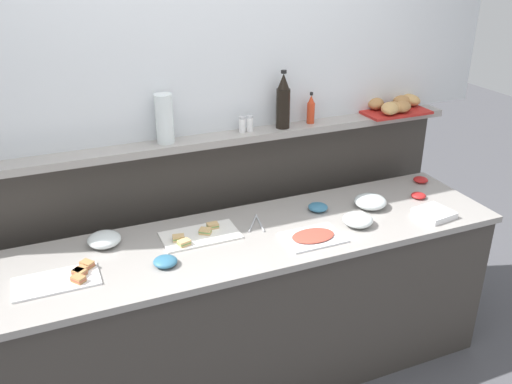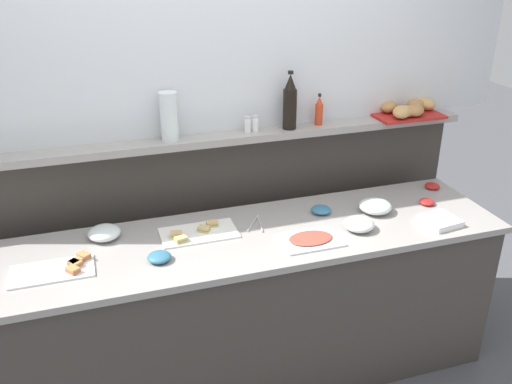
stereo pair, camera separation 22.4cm
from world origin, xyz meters
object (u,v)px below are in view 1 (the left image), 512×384
(hot_sauce_bottle, at_px, (311,110))
(salt_shaker, at_px, (242,125))
(napkin_stack, at_px, (434,213))
(water_carafe, at_px, (164,119))
(cold_cuts_platter, at_px, (313,237))
(condiment_bowl_dark, at_px, (318,207))
(wine_bottle_dark, at_px, (283,102))
(serving_tongs, at_px, (256,223))
(condiment_bowl_red, at_px, (165,261))
(glass_bowl_small, at_px, (104,240))
(condiment_bowl_cream, at_px, (419,196))
(glass_bowl_medium, at_px, (370,202))
(glass_bowl_large, at_px, (358,220))
(bread_basket, at_px, (395,106))
(condiment_bowl_teal, at_px, (421,180))
(pepper_shaker, at_px, (250,124))
(sandwich_platter_side, at_px, (199,235))
(sandwich_platter_rear, at_px, (63,279))

(hot_sauce_bottle, height_order, salt_shaker, hot_sauce_bottle)
(napkin_stack, height_order, water_carafe, water_carafe)
(cold_cuts_platter, distance_m, condiment_bowl_dark, 0.31)
(condiment_bowl_dark, height_order, wine_bottle_dark, wine_bottle_dark)
(serving_tongs, xyz_separation_m, wine_bottle_dark, (0.29, 0.31, 0.52))
(condiment_bowl_red, distance_m, wine_bottle_dark, 1.09)
(glass_bowl_small, distance_m, condiment_bowl_cream, 1.72)
(cold_cuts_platter, xyz_separation_m, glass_bowl_medium, (0.45, 0.18, 0.02))
(glass_bowl_large, relative_size, bread_basket, 0.38)
(condiment_bowl_red, xyz_separation_m, salt_shaker, (0.58, 0.53, 0.41))
(serving_tongs, relative_size, bread_basket, 0.45)
(glass_bowl_medium, bearing_deg, salt_shaker, 146.52)
(condiment_bowl_red, height_order, water_carafe, water_carafe)
(condiment_bowl_dark, relative_size, wine_bottle_dark, 0.34)
(condiment_bowl_teal, bearing_deg, pepper_shaker, 167.82)
(glass_bowl_small, relative_size, serving_tongs, 0.86)
(glass_bowl_small, xyz_separation_m, water_carafe, (0.39, 0.24, 0.48))
(sandwich_platter_side, relative_size, condiment_bowl_cream, 4.58)
(bread_basket, bearing_deg, water_carafe, 179.56)
(hot_sauce_bottle, xyz_separation_m, salt_shaker, (-0.41, -0.00, -0.03))
(sandwich_platter_rear, relative_size, hot_sauce_bottle, 2.03)
(sandwich_platter_side, distance_m, hot_sauce_bottle, 0.97)
(condiment_bowl_red, relative_size, condiment_bowl_cream, 1.31)
(sandwich_platter_side, bearing_deg, bread_basket, 13.84)
(condiment_bowl_teal, relative_size, hot_sauce_bottle, 0.50)
(cold_cuts_platter, bearing_deg, sandwich_platter_side, 155.40)
(serving_tongs, relative_size, water_carafe, 0.74)
(condiment_bowl_dark, relative_size, condiment_bowl_teal, 1.21)
(cold_cuts_platter, height_order, water_carafe, water_carafe)
(condiment_bowl_dark, height_order, bread_basket, bread_basket)
(sandwich_platter_side, bearing_deg, wine_bottle_dark, 28.68)
(glass_bowl_large, bearing_deg, cold_cuts_platter, -173.05)
(glass_bowl_large, bearing_deg, condiment_bowl_teal, 26.36)
(hot_sauce_bottle, bearing_deg, glass_bowl_large, -89.93)
(serving_tongs, height_order, bread_basket, bread_basket)
(cold_cuts_platter, bearing_deg, condiment_bowl_red, 176.49)
(sandwich_platter_rear, distance_m, glass_bowl_medium, 1.61)
(cold_cuts_platter, relative_size, serving_tongs, 1.57)
(sandwich_platter_side, relative_size, salt_shaker, 4.35)
(condiment_bowl_dark, height_order, condiment_bowl_teal, condiment_bowl_dark)
(glass_bowl_small, bearing_deg, salt_shaker, 16.72)
(glass_bowl_medium, height_order, water_carafe, water_carafe)
(condiment_bowl_red, xyz_separation_m, hot_sauce_bottle, (1.00, 0.53, 0.44))
(glass_bowl_medium, height_order, wine_bottle_dark, wine_bottle_dark)
(sandwich_platter_side, height_order, condiment_bowl_cream, sandwich_platter_side)
(serving_tongs, distance_m, wine_bottle_dark, 0.67)
(sandwich_platter_rear, relative_size, pepper_shaker, 4.11)
(water_carafe, bearing_deg, wine_bottle_dark, -1.06)
(pepper_shaker, xyz_separation_m, water_carafe, (-0.46, 0.00, 0.08))
(glass_bowl_large, bearing_deg, bread_basket, 43.48)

